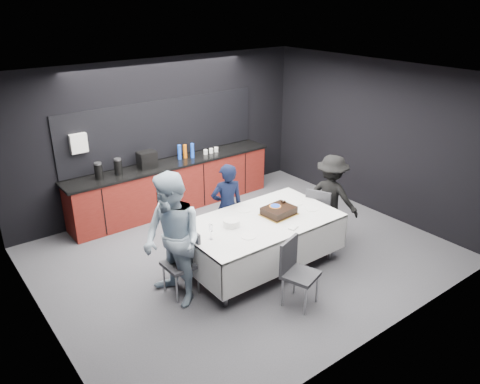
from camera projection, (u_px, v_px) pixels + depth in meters
The scene contains 18 objects.
ground at pixel (244, 254), 7.46m from camera, with size 6.00×6.00×0.00m, color #48484E.
room_shell at pixel (244, 143), 6.73m from camera, with size 6.04×5.04×2.82m.
kitchenette at pixel (172, 182), 8.86m from camera, with size 4.10×0.64×2.05m.
party_table at pixel (260, 228), 6.92m from camera, with size 2.32×1.32×0.78m.
cake_assembly at pixel (279, 211), 6.99m from camera, with size 0.52×0.44×0.16m.
plate_stack at pixel (231, 223), 6.66m from camera, with size 0.24×0.24×0.10m, color white.
loose_plate_near at pixel (248, 236), 6.39m from camera, with size 0.21×0.21×0.01m, color white.
loose_plate_right_a at pixel (295, 203), 7.38m from camera, with size 0.22×0.22×0.01m, color white.
loose_plate_right_b at pixel (312, 209), 7.19m from camera, with size 0.19×0.19×0.01m, color white.
loose_plate_far at pixel (244, 210), 7.15m from camera, with size 0.20×0.20×0.01m, color white.
fork_pile at pixel (293, 228), 6.60m from camera, with size 0.15×0.09×0.02m, color white.
champagne_flute at pixel (211, 229), 6.26m from camera, with size 0.06×0.06×0.22m.
chair_left at pixel (185, 257), 6.36m from camera, with size 0.43×0.43×0.92m.
chair_right at pixel (319, 210), 7.72m from camera, with size 0.56×0.56×0.92m.
chair_near at pixel (295, 268), 6.12m from camera, with size 0.53×0.53×0.92m.
person_center at pixel (227, 207), 7.39m from camera, with size 0.53×0.35×1.45m, color black.
person_left at pixel (173, 241), 6.02m from camera, with size 0.89×0.69×1.82m, color #A4BACE.
person_right at pixel (331, 197), 7.74m from camera, with size 0.94×0.54×1.45m, color black.
Camera 1 is at (-3.95, -5.11, 3.86)m, focal length 35.00 mm.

